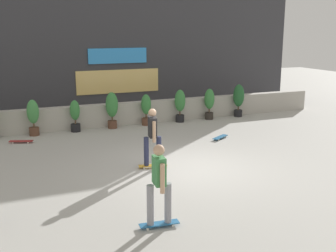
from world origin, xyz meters
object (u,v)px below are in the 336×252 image
Objects in this scene: potted_plant_2 at (75,115)px; potted_plant_3 at (112,108)px; potted_plant_1 at (33,115)px; potted_plant_6 at (209,102)px; potted_plant_5 at (180,104)px; skateboard_aside at (21,141)px; potted_plant_4 at (146,108)px; skater_foreground at (153,135)px; skateboard_near_camera at (220,137)px; skater_by_wall_left at (159,182)px; potted_plant_7 at (239,98)px.

potted_plant_3 is at bearing -0.00° from potted_plant_2.
potted_plant_1 is 1.00× the size of potted_plant_6.
potted_plant_5 reaches higher than potted_plant_2.
skateboard_aside is (-3.48, -0.90, -0.76)m from potted_plant_3.
skater_foreground is (-1.65, -5.10, 0.25)m from potted_plant_4.
potted_plant_3 is 4.31m from potted_plant_6.
potted_plant_1 is at bearing 153.16° from skateboard_near_camera.
potted_plant_1 is at bearing -180.00° from potted_plant_2.
potted_plant_6 is (4.31, -0.00, -0.08)m from potted_plant_3.
potted_plant_1 is 0.79× the size of skater_by_wall_left.
potted_plant_5 is at bearing 58.27° from skater_foreground.
potted_plant_5 is 9.57m from skater_by_wall_left.
potted_plant_5 is 0.81× the size of skater_foreground.
skater_by_wall_left is at bearing -123.74° from potted_plant_6.
potted_plant_3 is at bearing 14.54° from skateboard_aside.
potted_plant_2 is 2.31m from skateboard_aside.
potted_plant_6 is 0.78× the size of skater_by_wall_left.
potted_plant_6 is (7.27, -0.00, -0.00)m from potted_plant_1.
skateboard_aside is at bearing -120.28° from potted_plant_1.
potted_plant_3 is at bearing 180.00° from potted_plant_6.
potted_plant_6 reaches higher than skateboard_near_camera.
skater_foreground is at bearing -131.69° from potted_plant_6.
potted_plant_3 is at bearing 180.00° from potted_plant_4.
potted_plant_1 is 4.37m from potted_plant_4.
skater_by_wall_left is at bearing -99.27° from potted_plant_3.
potted_plant_7 is 7.87m from skater_foreground.
potted_plant_2 is at bearing 180.00° from potted_plant_5.
potted_plant_7 is at bearing 40.34° from skater_foreground.
potted_plant_3 is 1.75× the size of skateboard_aside.
skateboard_near_camera is (-2.66, -3.07, -0.77)m from potted_plant_7.
potted_plant_5 is 2.85m from potted_plant_7.
potted_plant_2 is 5.25m from skater_foreground.
potted_plant_4 is at bearing 10.44° from skateboard_aside.
skater_by_wall_left is (0.05, -8.54, 0.30)m from potted_plant_2.
skater_by_wall_left reaches higher than potted_plant_3.
potted_plant_3 is 1.82× the size of skateboard_near_camera.
potted_plant_1 reaches higher than skateboard_aside.
potted_plant_4 is 0.88× the size of potted_plant_7.
skateboard_aside is (-3.26, 4.19, -0.88)m from skater_foreground.
potted_plant_2 reaches higher than skateboard_aside.
potted_plant_7 is 0.85× the size of skater_by_wall_left.
potted_plant_3 reaches higher than skateboard_near_camera.
potted_plant_7 reaches higher than potted_plant_4.
potted_plant_6 is (5.75, -0.00, 0.10)m from potted_plant_2.
potted_plant_1 is 5.78m from skater_foreground.
potted_plant_1 reaches higher than potted_plant_2.
potted_plant_7 is at bearing 0.00° from potted_plant_1.
skater_foreground is at bearing -148.82° from skateboard_near_camera.
skater_foreground is (-6.00, -5.10, 0.11)m from potted_plant_7.
skater_foreground is at bearing -76.60° from potted_plant_2.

